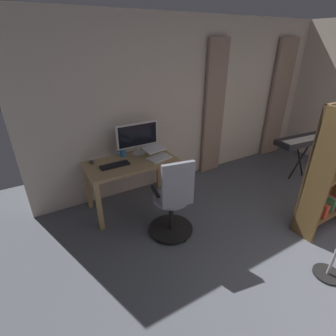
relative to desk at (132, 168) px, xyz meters
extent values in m
cube|color=beige|center=(-1.34, -0.47, 0.66)|extent=(5.34, 0.10, 2.56)
cube|color=gray|center=(-3.37, -0.36, 0.51)|extent=(0.49, 0.06, 2.25)
cube|color=gray|center=(-1.71, -0.36, 0.51)|extent=(0.39, 0.06, 2.25)
cube|color=tan|center=(0.00, 0.00, 0.09)|extent=(1.23, 0.64, 0.04)
cube|color=tan|center=(-0.57, 0.28, -0.28)|extent=(0.06, 0.06, 0.69)
cube|color=tan|center=(0.57, 0.28, -0.28)|extent=(0.06, 0.06, 0.69)
cube|color=tan|center=(-0.57, -0.28, -0.28)|extent=(0.06, 0.06, 0.69)
cube|color=tan|center=(0.57, -0.28, -0.28)|extent=(0.06, 0.06, 0.69)
cylinder|color=black|center=(-0.18, 0.77, -0.58)|extent=(0.56, 0.56, 0.02)
sphere|color=black|center=(-0.44, 0.82, -0.59)|extent=(0.05, 0.05, 0.05)
sphere|color=black|center=(-0.30, 0.55, -0.59)|extent=(0.05, 0.05, 0.05)
sphere|color=black|center=(0.00, 0.59, -0.59)|extent=(0.05, 0.05, 0.05)
sphere|color=black|center=(0.05, 0.89, -0.59)|extent=(0.05, 0.05, 0.05)
sphere|color=black|center=(-0.22, 1.03, -0.59)|extent=(0.05, 0.05, 0.05)
cylinder|color=black|center=(-0.18, 0.77, -0.36)|extent=(0.06, 0.06, 0.44)
cylinder|color=gray|center=(-0.18, 0.77, -0.11)|extent=(0.51, 0.51, 0.05)
cube|color=gray|center=(-0.15, 0.97, 0.18)|extent=(0.38, 0.11, 0.54)
cube|color=black|center=(0.01, 0.74, 0.02)|extent=(0.08, 0.24, 0.03)
cube|color=black|center=(-0.38, 0.81, 0.02)|extent=(0.08, 0.24, 0.03)
cylinder|color=white|center=(-0.21, -0.20, 0.11)|extent=(0.18, 0.18, 0.01)
cylinder|color=white|center=(-0.21, -0.20, 0.17)|extent=(0.04, 0.04, 0.10)
cube|color=white|center=(-0.21, -0.21, 0.39)|extent=(0.63, 0.03, 0.34)
cube|color=black|center=(-0.21, -0.19, 0.39)|extent=(0.58, 0.01, 0.30)
cube|color=black|center=(0.24, 0.03, 0.12)|extent=(0.38, 0.13, 0.02)
cube|color=white|center=(-0.38, 0.11, 0.12)|extent=(0.36, 0.27, 0.02)
cube|color=white|center=(-0.35, 0.01, 0.23)|extent=(0.35, 0.27, 0.05)
ellipsoid|color=#333338|center=(0.48, -0.21, 0.12)|extent=(0.06, 0.10, 0.04)
cylinder|color=teal|center=(0.03, -0.22, 0.16)|extent=(0.09, 0.09, 0.11)
torus|color=teal|center=(0.08, -0.22, 0.17)|extent=(0.07, 0.01, 0.07)
cube|color=brown|center=(-1.55, 1.67, 0.19)|extent=(0.04, 0.30, 1.63)
cube|color=brown|center=(-1.92, 1.54, 0.19)|extent=(0.77, 0.04, 1.63)
cube|color=brown|center=(-1.92, 1.67, -0.35)|extent=(0.70, 0.30, 0.04)
cube|color=brown|center=(-1.92, 1.67, 0.19)|extent=(0.70, 0.30, 0.04)
cube|color=#4A9F5F|center=(-1.93, 1.67, -0.24)|extent=(0.04, 0.22, 0.18)
cube|color=#C0323D|center=(-1.99, 1.67, -0.25)|extent=(0.07, 0.27, 0.16)
cube|color=#C23F2C|center=(-1.73, 1.67, -0.25)|extent=(0.07, 0.27, 0.17)
cube|color=#2D7DBC|center=(-1.63, 1.67, 0.33)|extent=(0.04, 0.18, 0.24)
cylinder|color=black|center=(-2.86, 0.67, -0.29)|extent=(0.38, 0.07, 0.67)
cylinder|color=black|center=(-2.86, 0.67, -0.29)|extent=(0.38, 0.07, 0.67)
cube|color=#232328|center=(-2.86, 0.67, 0.09)|extent=(1.12, 0.42, 0.09)
cube|color=white|center=(-2.85, 0.73, 0.14)|extent=(1.02, 0.27, 0.01)
cylinder|color=black|center=(-1.25, 2.20, -0.61)|extent=(0.28, 0.28, 0.02)
camera|label=1|loc=(1.14, 2.96, 1.59)|focal=26.99mm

